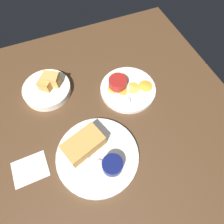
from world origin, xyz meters
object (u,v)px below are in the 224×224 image
Objects in this scene: sandwich_half_near at (84,144)px; bread_basket_rear at (47,88)px; ramekin_dark_sauce at (112,165)px; plate_chips_companion at (128,89)px; spoon_by_gravy_ramekin at (128,98)px; plate_sandwich_main at (97,156)px; ramekin_light_gravy at (118,82)px; spoon_by_dark_ramekin at (96,161)px.

bread_basket_rear reaches higher than sandwich_half_near.
sandwich_half_near is at bearing 121.54° from ramekin_dark_sauce.
plate_chips_companion is 4.85cm from spoon_by_gravy_ramekin.
plate_chips_companion is at bearing 35.17° from sandwich_half_near.
plate_sandwich_main is 6.08cm from sandwich_half_near.
sandwich_half_near is at bearing -144.83° from plate_chips_companion.
sandwich_half_near is (-3.07, 4.16, 3.20)cm from plate_sandwich_main.
ramekin_dark_sauce is 32.32cm from ramekin_light_gravy.
ramekin_dark_sauce reaches higher than spoon_by_dark_ramekin.
ramekin_dark_sauce and ramekin_light_gravy have the same top height.
ramekin_dark_sauce is 31.73cm from plate_chips_companion.
ramekin_dark_sauce is at bearing -116.49° from ramekin_light_gravy.
spoon_by_gravy_ramekin is (1.27, -6.99, -1.59)cm from ramekin_light_gravy.
plate_sandwich_main is 33.48cm from bread_basket_rear.
spoon_by_gravy_ramekin is (19.70, 18.42, 0.00)cm from spoon_by_dark_ramekin.
spoon_by_dark_ramekin is at bearing -133.72° from plate_chips_companion.
bread_basket_rear is (-11.59, 37.71, -1.34)cm from ramekin_dark_sauce.
plate_chips_companion is 5.07cm from ramekin_light_gravy.
sandwich_half_near reaches higher than spoon_by_gravy_ramekin.
bread_basket_rear is (-7.58, 34.20, 0.26)cm from spoon_by_dark_ramekin.
plate_chips_companion is (23.57, 16.61, -3.20)cm from sandwich_half_near.
plate_chips_companion is (17.69, 26.20, -2.77)cm from ramekin_dark_sauce.
spoon_by_dark_ramekin is (-4.01, 3.51, -1.60)cm from ramekin_dark_sauce.
ramekin_dark_sauce is (2.82, -5.43, 2.77)cm from plate_sandwich_main.
ramekin_dark_sauce is at bearing -124.02° from plate_chips_companion.
bread_basket_rear is at bearing 102.50° from spoon_by_dark_ramekin.
sandwich_half_near is 28.75cm from bread_basket_rear.
ramekin_dark_sauce is 27.01cm from spoon_by_gravy_ramekin.
bread_basket_rear is at bearing 107.09° from ramekin_dark_sauce.
plate_chips_companion is 31.49cm from bread_basket_rear.
ramekin_dark_sauce is 0.92× the size of ramekin_light_gravy.
sandwich_half_near reaches higher than ramekin_dark_sauce.
sandwich_half_near is at bearing 107.13° from spoon_by_dark_ramekin.
bread_basket_rear reaches higher than ramekin_light_gravy.
spoon_by_gravy_ramekin is 0.52× the size of bread_basket_rear.
plate_sandwich_main is at bearing -134.63° from plate_chips_companion.
spoon_by_gravy_ramekin is (18.51, 16.50, 1.16)cm from plate_sandwich_main.
ramekin_light_gravy is 27.48cm from bread_basket_rear.
bread_basket_rear reaches higher than ramekin_dark_sauce.
plate_sandwich_main is 4.16× the size of ramekin_dark_sauce.
spoon_by_gravy_ramekin is at bearing 54.42° from ramekin_dark_sauce.
ramekin_light_gravy reaches higher than spoon_by_gravy_ramekin.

